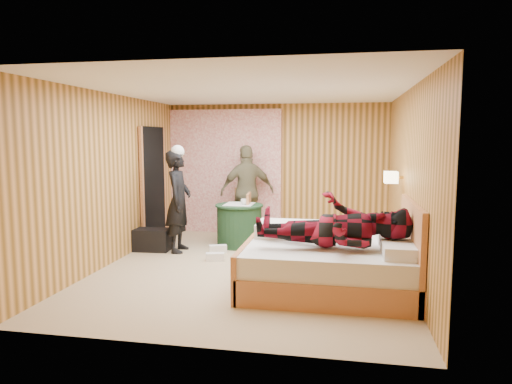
% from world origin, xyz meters
% --- Properties ---
extents(floor, '(4.20, 5.00, 0.01)m').
position_xyz_m(floor, '(0.00, 0.00, 0.00)').
color(floor, tan).
rests_on(floor, ground).
extents(ceiling, '(4.20, 5.00, 0.01)m').
position_xyz_m(ceiling, '(0.00, 0.00, 2.50)').
color(ceiling, white).
rests_on(ceiling, wall_back).
extents(wall_back, '(4.20, 0.02, 2.50)m').
position_xyz_m(wall_back, '(0.00, 2.50, 1.25)').
color(wall_back, tan).
rests_on(wall_back, floor).
extents(wall_left, '(0.02, 5.00, 2.50)m').
position_xyz_m(wall_left, '(-2.10, 0.00, 1.25)').
color(wall_left, tan).
rests_on(wall_left, floor).
extents(wall_right, '(0.02, 5.00, 2.50)m').
position_xyz_m(wall_right, '(2.10, 0.00, 1.25)').
color(wall_right, tan).
rests_on(wall_right, floor).
extents(curtain, '(2.20, 0.08, 2.40)m').
position_xyz_m(curtain, '(-1.00, 2.43, 1.20)').
color(curtain, white).
rests_on(curtain, floor).
extents(doorway, '(0.06, 0.90, 2.05)m').
position_xyz_m(doorway, '(-2.06, 1.40, 1.02)').
color(doorway, black).
rests_on(doorway, floor).
extents(wall_lamp, '(0.26, 0.24, 0.16)m').
position_xyz_m(wall_lamp, '(1.92, 0.45, 1.30)').
color(wall_lamp, gold).
rests_on(wall_lamp, wall_right).
extents(bed, '(2.04, 1.61, 1.11)m').
position_xyz_m(bed, '(1.12, -0.67, 0.32)').
color(bed, tan).
rests_on(bed, floor).
extents(nightstand, '(0.40, 0.54, 0.52)m').
position_xyz_m(nightstand, '(1.88, 0.42, 0.27)').
color(nightstand, tan).
rests_on(nightstand, floor).
extents(round_table, '(0.82, 0.82, 0.73)m').
position_xyz_m(round_table, '(-0.48, 1.35, 0.37)').
color(round_table, '#1C3E24').
rests_on(round_table, floor).
extents(chair_far, '(0.51, 0.51, 0.93)m').
position_xyz_m(chair_far, '(-0.50, 2.00, 0.54)').
color(chair_far, tan).
rests_on(chair_far, floor).
extents(chair_near, '(0.45, 0.45, 0.91)m').
position_xyz_m(chair_near, '(-0.44, 1.44, 0.53)').
color(chair_near, tan).
rests_on(chair_near, floor).
extents(duffel_bag, '(0.66, 0.38, 0.36)m').
position_xyz_m(duffel_bag, '(-1.85, 0.75, 0.18)').
color(duffel_bag, black).
rests_on(duffel_bag, floor).
extents(sneaker_left, '(0.30, 0.20, 0.13)m').
position_xyz_m(sneaker_left, '(-0.71, 0.80, 0.06)').
color(sneaker_left, silver).
rests_on(sneaker_left, floor).
extents(sneaker_right, '(0.29, 0.17, 0.12)m').
position_xyz_m(sneaker_right, '(-0.62, 0.31, 0.06)').
color(sneaker_right, silver).
rests_on(sneaker_right, floor).
extents(woman_standing, '(0.44, 0.63, 1.66)m').
position_xyz_m(woman_standing, '(-1.36, 0.79, 0.83)').
color(woman_standing, black).
rests_on(woman_standing, floor).
extents(man_at_table, '(1.09, 0.81, 1.72)m').
position_xyz_m(man_at_table, '(-0.48, 2.04, 0.86)').
color(man_at_table, '#6A6446').
rests_on(man_at_table, floor).
extents(man_on_bed, '(0.86, 0.67, 1.77)m').
position_xyz_m(man_on_bed, '(1.15, -0.90, 0.98)').
color(man_on_bed, maroon).
rests_on(man_on_bed, bed).
extents(book_lower, '(0.20, 0.25, 0.02)m').
position_xyz_m(book_lower, '(1.88, 0.37, 0.54)').
color(book_lower, silver).
rests_on(book_lower, nightstand).
extents(book_upper, '(0.19, 0.24, 0.02)m').
position_xyz_m(book_upper, '(1.88, 0.37, 0.56)').
color(book_upper, silver).
rests_on(book_upper, nightstand).
extents(cup_nightstand, '(0.13, 0.13, 0.09)m').
position_xyz_m(cup_nightstand, '(1.88, 0.55, 0.57)').
color(cup_nightstand, silver).
rests_on(cup_nightstand, nightstand).
extents(cup_table, '(0.15, 0.15, 0.10)m').
position_xyz_m(cup_table, '(-0.38, 1.30, 0.78)').
color(cup_table, silver).
rests_on(cup_table, round_table).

